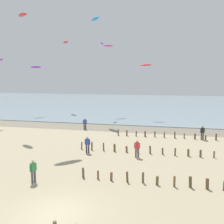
{
  "coord_description": "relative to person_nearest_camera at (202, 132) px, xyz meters",
  "views": [
    {
      "loc": [
        5.94,
        -11.89,
        7.47
      ],
      "look_at": [
        0.54,
        11.89,
        4.14
      ],
      "focal_mm": 40.12,
      "sensor_mm": 36.0,
      "label": 1
    }
  ],
  "objects": [
    {
      "name": "person_mid_beach",
      "position": [
        -11.9,
        -8.24,
        0.0
      ],
      "size": [
        0.57,
        0.22,
        1.71
      ],
      "color": "#383842",
      "rests_on": "ground"
    },
    {
      "name": "groyne_mid",
      "position": [
        -5.81,
        -7.11,
        -0.54
      ],
      "size": [
        14.54,
        0.31,
        0.87
      ],
      "color": "brown",
      "rests_on": "ground"
    },
    {
      "name": "kite_aloft_4",
      "position": [
        -27.01,
        22.52,
        14.51
      ],
      "size": [
        2.54,
        3.14,
        0.59
      ],
      "primitive_type": "ellipsoid",
      "rotation": [
        0.1,
        0.0,
        5.29
      ],
      "color": "red"
    },
    {
      "name": "sea",
      "position": [
        -10.07,
        41.95,
        -0.87
      ],
      "size": [
        160.0,
        70.0,
        0.1
      ],
      "primitive_type": "cube",
      "color": "#7F939E",
      "rests_on": "ground"
    },
    {
      "name": "kite_aloft_10",
      "position": [
        -30.3,
        14.86,
        8.71
      ],
      "size": [
        1.88,
        2.34,
        0.6
      ],
      "primitive_type": "ellipsoid",
      "rotation": [
        0.38,
        0.0,
        4.15
      ],
      "color": "purple"
    },
    {
      "name": "groyne_far",
      "position": [
        -0.05,
        0.06,
        -0.54
      ],
      "size": [
        20.66,
        0.32,
        0.86
      ],
      "color": "brown",
      "rests_on": "ground"
    },
    {
      "name": "person_by_waterline",
      "position": [
        -6.89,
        -8.52,
        0.0
      ],
      "size": [
        0.57,
        0.25,
        1.71
      ],
      "color": "#4C4C56",
      "rests_on": "ground"
    },
    {
      "name": "person_nearest_camera",
      "position": [
        0.0,
        0.0,
        0.0
      ],
      "size": [
        0.53,
        0.34,
        1.71
      ],
      "color": "#383842",
      "rests_on": "ground"
    },
    {
      "name": "kite_aloft_2",
      "position": [
        -16.69,
        11.17,
        16.55
      ],
      "size": [
        2.68,
        3.08,
        0.85
      ],
      "primitive_type": "ellipsoid",
      "rotation": [
        -0.43,
        0.0,
        2.21
      ],
      "color": "#2384D1"
    },
    {
      "name": "kite_aloft_5",
      "position": [
        -16.43,
        19.36,
        13.04
      ],
      "size": [
        2.11,
        1.71,
        0.59
      ],
      "primitive_type": "ellipsoid",
      "rotation": [
        0.48,
        0.0,
        3.71
      ],
      "color": "#E54C99"
    },
    {
      "name": "ground_plane",
      "position": [
        -10.07,
        -19.47,
        -0.92
      ],
      "size": [
        160.0,
        160.0,
        0.0
      ],
      "primitive_type": "plane",
      "color": "tan"
    },
    {
      "name": "person_far_down_beach",
      "position": [
        -15.94,
        2.78,
        0.0
      ],
      "size": [
        0.54,
        0.33,
        1.71
      ],
      "color": "#232328",
      "rests_on": "ground"
    },
    {
      "name": "kite_aloft_0",
      "position": [
        -16.72,
        15.45,
        13.0
      ],
      "size": [
        0.69,
        1.83,
        0.5
      ],
      "primitive_type": "ellipsoid",
      "rotation": [
        0.42,
        0.0,
        1.59
      ],
      "color": "purple"
    },
    {
      "name": "wet_sand_strip",
      "position": [
        -10.07,
        4.45,
        -0.91
      ],
      "size": [
        120.0,
        5.0,
        0.01
      ],
      "primitive_type": "cube",
      "color": "#7A6D59",
      "rests_on": "ground"
    },
    {
      "name": "person_right_flank",
      "position": [
        -13.42,
        -15.9,
        0.0
      ],
      "size": [
        0.36,
        0.52,
        1.71
      ],
      "color": "#4C4C56",
      "rests_on": "ground"
    },
    {
      "name": "kite_aloft_6",
      "position": [
        -23.64,
        0.18,
        14.98
      ],
      "size": [
        2.22,
        1.84,
        0.44
      ],
      "primitive_type": "ellipsoid",
      "rotation": [
        0.14,
        0.0,
        2.54
      ],
      "color": "red"
    },
    {
      "name": "kite_aloft_9",
      "position": [
        -8.43,
        15.31,
        8.91
      ],
      "size": [
        2.28,
        1.04,
        0.45
      ],
      "primitive_type": "ellipsoid",
      "rotation": [
        0.14,
        0.0,
        0.14
      ],
      "color": "red"
    },
    {
      "name": "groyne_near",
      "position": [
        -4.59,
        -14.28,
        -0.56
      ],
      "size": [
        10.14,
        0.33,
        0.8
      ],
      "color": "brown",
      "rests_on": "ground"
    }
  ]
}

